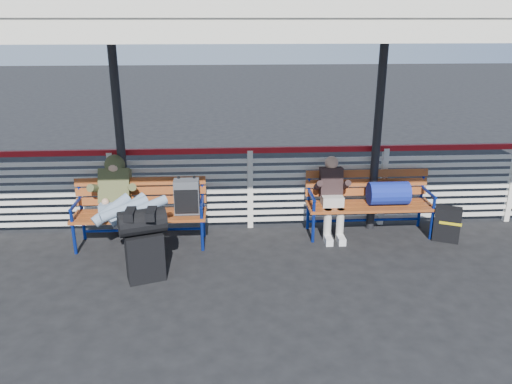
{
  "coord_description": "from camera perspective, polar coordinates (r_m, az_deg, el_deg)",
  "views": [
    {
      "loc": [
        -0.35,
        -5.07,
        3.0
      ],
      "look_at": [
        0.03,
        1.0,
        0.87
      ],
      "focal_mm": 35.0,
      "sensor_mm": 36.0,
      "label": 1
    }
  ],
  "objects": [
    {
      "name": "ground",
      "position": [
        5.9,
        0.31,
        -11.29
      ],
      "size": [
        60.0,
        60.0,
        0.0
      ],
      "primitive_type": "plane",
      "color": "black",
      "rests_on": "ground"
    },
    {
      "name": "fence",
      "position": [
        7.36,
        -0.67,
        0.73
      ],
      "size": [
        12.08,
        0.08,
        1.24
      ],
      "color": "silver",
      "rests_on": "ground"
    },
    {
      "name": "canopy",
      "position": [
        5.95,
        -0.23,
        19.67
      ],
      "size": [
        12.6,
        3.6,
        3.16
      ],
      "color": "silver",
      "rests_on": "ground"
    },
    {
      "name": "luggage_stack",
      "position": [
        6.08,
        -12.69,
        -5.6
      ],
      "size": [
        0.61,
        0.46,
        0.9
      ],
      "rotation": [
        0.0,
        0.0,
        0.32
      ],
      "color": "black",
      "rests_on": "ground"
    },
    {
      "name": "bench_left",
      "position": [
        6.98,
        -11.38,
        -1.23
      ],
      "size": [
        1.8,
        0.56,
        0.94
      ],
      "color": "#924E1C",
      "rests_on": "ground"
    },
    {
      "name": "bench_right",
      "position": [
        7.38,
        13.78,
        -0.36
      ],
      "size": [
        1.8,
        0.56,
        0.92
      ],
      "color": "#924E1C",
      "rests_on": "ground"
    },
    {
      "name": "traveler_man",
      "position": [
        6.68,
        -14.9,
        -1.25
      ],
      "size": [
        0.93,
        1.64,
        0.77
      ],
      "color": "#7F91AB",
      "rests_on": "ground"
    },
    {
      "name": "companion_person",
      "position": [
        7.2,
        8.69,
        -0.47
      ],
      "size": [
        0.32,
        0.66,
        1.15
      ],
      "color": "#B9B4A8",
      "rests_on": "ground"
    },
    {
      "name": "suitcase_side",
      "position": [
        7.56,
        20.99,
        -3.44
      ],
      "size": [
        0.41,
        0.34,
        0.49
      ],
      "rotation": [
        0.0,
        0.0,
        -0.43
      ],
      "color": "black",
      "rests_on": "ground"
    }
  ]
}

